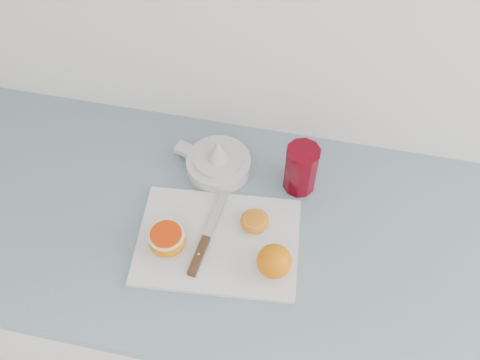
# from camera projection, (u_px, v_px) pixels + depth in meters

# --- Properties ---
(counter) EXTENTS (2.57, 0.64, 0.89)m
(counter) POSITION_uv_depth(u_px,v_px,m) (253.00, 309.00, 1.55)
(counter) COLOR white
(counter) RESTS_ON ground
(cutting_board) EXTENTS (0.37, 0.28, 0.01)m
(cutting_board) POSITION_uv_depth(u_px,v_px,m) (218.00, 242.00, 1.17)
(cutting_board) COLOR silver
(cutting_board) RESTS_ON counter
(whole_orange) EXTENTS (0.07, 0.07, 0.07)m
(whole_orange) POSITION_uv_depth(u_px,v_px,m) (274.00, 261.00, 1.09)
(whole_orange) COLOR orange
(whole_orange) RESTS_ON cutting_board
(half_orange) EXTENTS (0.08, 0.08, 0.05)m
(half_orange) POSITION_uv_depth(u_px,v_px,m) (167.00, 240.00, 1.14)
(half_orange) COLOR orange
(half_orange) RESTS_ON cutting_board
(squeezed_shell) EXTENTS (0.06, 0.06, 0.03)m
(squeezed_shell) POSITION_uv_depth(u_px,v_px,m) (255.00, 221.00, 1.18)
(squeezed_shell) COLOR orange
(squeezed_shell) RESTS_ON cutting_board
(paring_knife) EXTENTS (0.04, 0.22, 0.01)m
(paring_knife) POSITION_uv_depth(u_px,v_px,m) (202.00, 248.00, 1.14)
(paring_knife) COLOR #45321C
(paring_knife) RESTS_ON cutting_board
(citrus_juicer) EXTENTS (0.19, 0.15, 0.10)m
(citrus_juicer) POSITION_uv_depth(u_px,v_px,m) (218.00, 162.00, 1.27)
(citrus_juicer) COLOR white
(citrus_juicer) RESTS_ON counter
(red_tumbler) EXTENTS (0.08, 0.08, 0.13)m
(red_tumbler) POSITION_uv_depth(u_px,v_px,m) (301.00, 170.00, 1.22)
(red_tumbler) COLOR #5E000D
(red_tumbler) RESTS_ON counter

